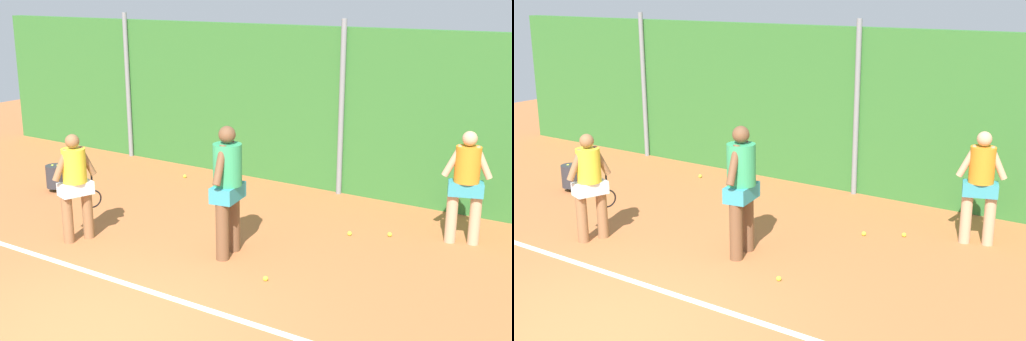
% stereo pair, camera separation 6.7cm
% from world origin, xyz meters
% --- Properties ---
extents(ground_plane, '(27.82, 27.82, 0.00)m').
position_xyz_m(ground_plane, '(0.00, 1.88, 0.00)').
color(ground_plane, '#B76638').
extents(hedge_fence_backdrop, '(18.08, 0.25, 3.02)m').
position_xyz_m(hedge_fence_backdrop, '(0.00, 6.40, 1.51)').
color(hedge_fence_backdrop, '#33702D').
rests_on(hedge_fence_backdrop, ground_plane).
extents(fence_post_left, '(0.10, 0.10, 3.17)m').
position_xyz_m(fence_post_left, '(-5.22, 6.23, 1.59)').
color(fence_post_left, gray).
rests_on(fence_post_left, ground_plane).
extents(fence_post_center, '(0.10, 0.10, 3.17)m').
position_xyz_m(fence_post_center, '(0.00, 6.23, 1.59)').
color(fence_post_center, gray).
rests_on(fence_post_center, ground_plane).
extents(court_baseline_paint, '(13.21, 0.10, 0.01)m').
position_xyz_m(court_baseline_paint, '(0.00, 1.20, 0.00)').
color(court_baseline_paint, white).
rests_on(court_baseline_paint, ground_plane).
extents(player_foreground_near, '(0.42, 0.75, 1.64)m').
position_xyz_m(player_foreground_near, '(-2.23, 1.95, 0.91)').
color(player_foreground_near, '#8C603D').
rests_on(player_foreground_near, ground_plane).
extents(player_midcourt, '(0.41, 0.83, 1.88)m').
position_xyz_m(player_midcourt, '(-0.00, 2.72, 1.05)').
color(player_midcourt, brown).
rests_on(player_midcourt, ground_plane).
extents(player_backcourt_far, '(0.69, 0.43, 1.71)m').
position_xyz_m(player_backcourt_far, '(2.64, 5.00, 0.96)').
color(player_backcourt_far, tan).
rests_on(player_backcourt_far, ground_plane).
extents(ball_hopper, '(0.36, 0.36, 0.51)m').
position_xyz_m(ball_hopper, '(-4.49, 3.46, 0.29)').
color(ball_hopper, '#2D2D33').
rests_on(ball_hopper, ground_plane).
extents(tennis_ball_0, '(0.07, 0.07, 0.07)m').
position_xyz_m(tennis_ball_0, '(0.92, 2.26, 0.03)').
color(tennis_ball_0, '#CCDB33').
rests_on(tennis_ball_0, ground_plane).
extents(tennis_ball_2, '(0.07, 0.07, 0.07)m').
position_xyz_m(tennis_ball_2, '(1.12, 4.36, 0.03)').
color(tennis_ball_2, '#CCDB33').
rests_on(tennis_ball_2, ground_plane).
extents(tennis_ball_3, '(0.07, 0.07, 0.07)m').
position_xyz_m(tennis_ball_3, '(1.65, 4.66, 0.03)').
color(tennis_ball_3, '#CCDB33').
rests_on(tennis_ball_3, ground_plane).
extents(tennis_ball_6, '(0.07, 0.07, 0.07)m').
position_xyz_m(tennis_ball_6, '(-3.05, 5.48, 0.03)').
color(tennis_ball_6, '#CCDB33').
rests_on(tennis_ball_6, ground_plane).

